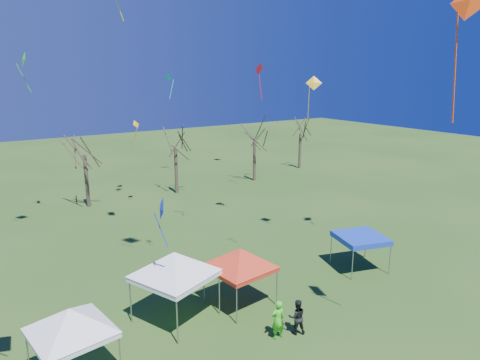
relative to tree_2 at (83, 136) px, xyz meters
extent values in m
plane|color=#254A17|center=(2.37, -24.38, -6.29)|extent=(140.00, 140.00, 0.00)
cylinder|color=#3D2D21|center=(0.00, 0.00, -3.97)|extent=(0.32, 0.32, 4.64)
cylinder|color=#3D2D21|center=(8.40, -0.33, -4.05)|extent=(0.32, 0.32, 4.49)
cylinder|color=#3D2D21|center=(17.72, -0.38, -4.05)|extent=(0.32, 0.32, 4.47)
cylinder|color=#3D2D21|center=(26.09, 1.69, -4.17)|extent=(0.32, 0.32, 4.23)
cylinder|color=gray|center=(-7.74, -21.04, -5.38)|extent=(0.05, 0.05, 1.83)
cylinder|color=gray|center=(-4.85, -23.22, -5.38)|extent=(0.05, 0.05, 1.83)
cylinder|color=gray|center=(-5.21, -20.68, -5.38)|extent=(0.05, 0.05, 1.83)
cube|color=white|center=(-6.30, -22.13, -4.35)|extent=(3.10, 3.10, 0.22)
pyramid|color=white|center=(-6.30, -22.13, -3.33)|extent=(3.84, 3.84, 0.91)
cylinder|color=gray|center=(-2.10, -22.44, -5.24)|extent=(0.06, 0.06, 2.11)
cylinder|color=gray|center=(-3.17, -19.69, -5.24)|extent=(0.06, 0.06, 2.11)
cylinder|color=gray|center=(0.65, -21.36, -5.24)|extent=(0.06, 0.06, 2.11)
cylinder|color=gray|center=(-0.43, -18.61, -5.24)|extent=(0.06, 0.06, 2.11)
cube|color=white|center=(-1.26, -20.53, -4.06)|extent=(4.10, 4.10, 0.25)
pyramid|color=white|center=(-1.26, -20.53, -2.88)|extent=(4.16, 4.16, 1.05)
cylinder|color=gray|center=(0.87, -22.56, -5.36)|extent=(0.06, 0.06, 1.87)
cylinder|color=gray|center=(0.58, -19.96, -5.36)|extent=(0.06, 0.06, 1.87)
cylinder|color=gray|center=(3.48, -22.27, -5.36)|extent=(0.06, 0.06, 1.87)
cylinder|color=gray|center=(3.19, -19.66, -5.36)|extent=(0.06, 0.06, 1.87)
cube|color=red|center=(2.03, -21.11, -4.31)|extent=(3.10, 3.10, 0.22)
pyramid|color=red|center=(2.03, -21.11, -3.26)|extent=(3.94, 3.94, 0.93)
cylinder|color=gray|center=(8.75, -22.48, -5.41)|extent=(0.05, 0.05, 1.77)
cylinder|color=gray|center=(9.46, -20.11, -5.41)|extent=(0.05, 0.05, 1.77)
cylinder|color=gray|center=(11.12, -23.19, -5.41)|extent=(0.05, 0.05, 1.77)
cylinder|color=gray|center=(11.83, -20.82, -5.41)|extent=(0.05, 0.05, 1.77)
cube|color=#1132AF|center=(10.29, -21.65, -4.42)|extent=(3.30, 3.30, 0.21)
cube|color=#1132AF|center=(10.29, -21.65, -4.26)|extent=(3.30, 3.30, 0.11)
imported|color=black|center=(2.73, -24.66, -5.47)|extent=(0.99, 0.92, 1.64)
imported|color=#3DD622|center=(1.79, -24.46, -5.38)|extent=(0.69, 0.48, 1.81)
cone|color=#0DC2CD|center=(7.41, -1.65, 4.83)|extent=(0.56, 0.91, 0.84)
cube|color=#0DC2CD|center=(7.50, -1.93, 3.78)|extent=(0.59, 0.23, 1.69)
cone|color=gold|center=(10.28, -17.11, 4.58)|extent=(1.13, 1.07, 0.93)
cube|color=gold|center=(10.07, -16.93, 3.14)|extent=(0.42, 0.49, 2.39)
cone|color=red|center=(14.68, -5.17, 5.56)|extent=(1.12, 0.63, 1.01)
cube|color=red|center=(14.88, -5.14, 4.03)|extent=(0.11, 0.46, 2.55)
cone|color=#FFAE0D|center=(3.76, -2.79, 1.02)|extent=(0.83, 0.71, 0.69)
cube|color=#FFAE0D|center=(3.42, -3.00, -0.20)|extent=(0.46, 0.72, 2.08)
cone|color=green|center=(-4.23, -2.46, 6.14)|extent=(0.48, 1.17, 1.12)
cube|color=green|center=(-4.26, -2.07, 4.81)|extent=(0.83, 0.10, 2.11)
cone|color=#FE4A0D|center=(5.41, -29.38, 7.43)|extent=(0.84, 1.47, 1.32)
cube|color=#FE4A0D|center=(5.40, -29.13, 5.26)|extent=(0.55, 0.07, 3.62)
cube|color=yellow|center=(-0.04, -11.29, 9.06)|extent=(0.70, 0.25, 1.78)
cone|color=#142AD4|center=(-2.26, -21.61, -0.29)|extent=(0.52, 1.06, 1.03)
cube|color=#142AD4|center=(-2.19, -21.37, -1.35)|extent=(0.53, 0.18, 1.61)
camera|label=1|loc=(-8.88, -37.48, 5.14)|focal=32.00mm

